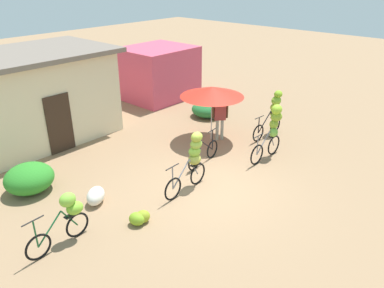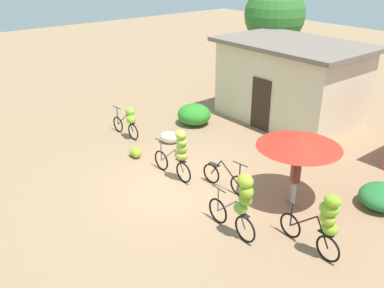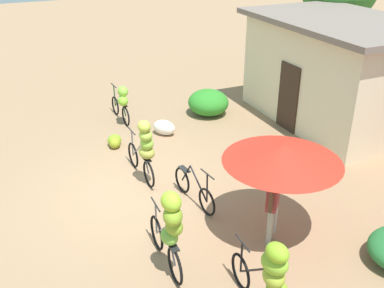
{
  "view_description": "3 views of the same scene",
  "coord_description": "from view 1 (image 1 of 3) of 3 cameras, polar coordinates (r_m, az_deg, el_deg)",
  "views": [
    {
      "loc": [
        -7.24,
        -5.87,
        5.7
      ],
      "look_at": [
        0.67,
        1.23,
        0.75
      ],
      "focal_mm": 35.28,
      "sensor_mm": 36.0,
      "label": 1
    },
    {
      "loc": [
        8.75,
        -6.5,
        6.35
      ],
      "look_at": [
        -0.22,
        0.81,
        1.07
      ],
      "focal_mm": 39.83,
      "sensor_mm": 36.0,
      "label": 2
    },
    {
      "loc": [
        8.61,
        -2.44,
        5.63
      ],
      "look_at": [
        -0.25,
        1.55,
        0.79
      ],
      "focal_mm": 41.71,
      "sensor_mm": 36.0,
      "label": 3
    }
  ],
  "objects": [
    {
      "name": "hedge_bush_front_right",
      "position": [
        15.99,
        2.27,
        5.22
      ],
      "size": [
        1.22,
        1.33,
        0.61
      ],
      "primitive_type": "ellipsoid",
      "color": "#266F34",
      "rests_on": "ground"
    },
    {
      "name": "market_umbrella",
      "position": [
        13.28,
        3.06,
        7.92
      ],
      "size": [
        2.26,
        2.26,
        1.99
      ],
      "color": "beige",
      "rests_on": "ground"
    },
    {
      "name": "bicycle_leftmost",
      "position": [
        9.0,
        -18.44,
        -10.11
      ],
      "size": [
        1.61,
        0.39,
        1.23
      ],
      "color": "black",
      "rests_on": "ground"
    },
    {
      "name": "hedge_bush_front_left",
      "position": [
        11.48,
        -23.39,
        -4.78
      ],
      "size": [
        1.35,
        1.3,
        0.81
      ],
      "primitive_type": "ellipsoid",
      "color": "#2C8327",
      "rests_on": "ground"
    },
    {
      "name": "bicycle_near_pile",
      "position": [
        10.48,
        0.14,
        -2.01
      ],
      "size": [
        1.72,
        0.45,
        1.67
      ],
      "color": "black",
      "rests_on": "ground"
    },
    {
      "name": "bicycle_rightmost",
      "position": [
        14.28,
        12.28,
        5.12
      ],
      "size": [
        1.73,
        0.48,
        1.69
      ],
      "color": "black",
      "rests_on": "ground"
    },
    {
      "name": "shop_pink",
      "position": [
        18.36,
        -5.21,
        10.68
      ],
      "size": [
        3.2,
        2.8,
        2.41
      ],
      "primitive_type": "cube",
      "color": "#CE4761",
      "rests_on": "ground"
    },
    {
      "name": "building_low",
      "position": [
        14.6,
        -23.06,
        6.64
      ],
      "size": [
        5.73,
        3.84,
        3.16
      ],
      "color": "beige",
      "rests_on": "ground"
    },
    {
      "name": "banana_pile_on_ground",
      "position": [
        9.5,
        -7.94,
        -11.0
      ],
      "size": [
        0.61,
        0.5,
        0.33
      ],
      "color": "#7BA824",
      "rests_on": "ground"
    },
    {
      "name": "produce_sack",
      "position": [
        10.44,
        -14.36,
        -7.6
      ],
      "size": [
        0.82,
        0.77,
        0.44
      ],
      "primitive_type": "ellipsoid",
      "rotation": [
        0.0,
        0.0,
        0.65
      ],
      "color": "silver",
      "rests_on": "ground"
    },
    {
      "name": "bicycle_center_loaded",
      "position": [
        12.02,
        1.76,
        -1.52
      ],
      "size": [
        1.66,
        0.27,
        1.01
      ],
      "color": "black",
      "rests_on": "ground"
    },
    {
      "name": "person_vendor",
      "position": [
        13.53,
        4.27,
        4.53
      ],
      "size": [
        0.44,
        0.42,
        1.63
      ],
      "color": "gray",
      "rests_on": "ground"
    },
    {
      "name": "bicycle_by_shop",
      "position": [
        12.49,
        12.12,
        2.52
      ],
      "size": [
        1.67,
        0.43,
        1.79
      ],
      "color": "black",
      "rests_on": "ground"
    },
    {
      "name": "ground_plane",
      "position": [
        10.93,
        2.47,
        -6.52
      ],
      "size": [
        60.0,
        60.0,
        0.0
      ],
      "primitive_type": "plane",
      "color": "#957353"
    }
  ]
}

